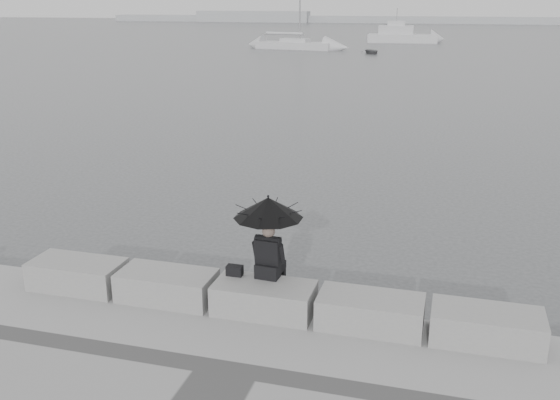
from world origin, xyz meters
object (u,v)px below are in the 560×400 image
(sailboat_left, at_px, (295,45))
(seated_person, at_px, (268,219))
(dinghy, at_px, (372,51))
(motor_cruiser, at_px, (403,36))

(sailboat_left, bearing_deg, seated_person, -66.58)
(seated_person, distance_m, dinghy, 58.85)
(motor_cruiser, xyz_separation_m, dinghy, (-1.50, -19.11, -0.66))
(seated_person, relative_size, sailboat_left, 0.11)
(motor_cruiser, bearing_deg, dinghy, -97.63)
(sailboat_left, distance_m, dinghy, 10.15)
(motor_cruiser, distance_m, dinghy, 19.18)
(seated_person, height_order, sailboat_left, sailboat_left)
(seated_person, distance_m, sailboat_left, 64.34)
(sailboat_left, height_order, motor_cruiser, sailboat_left)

